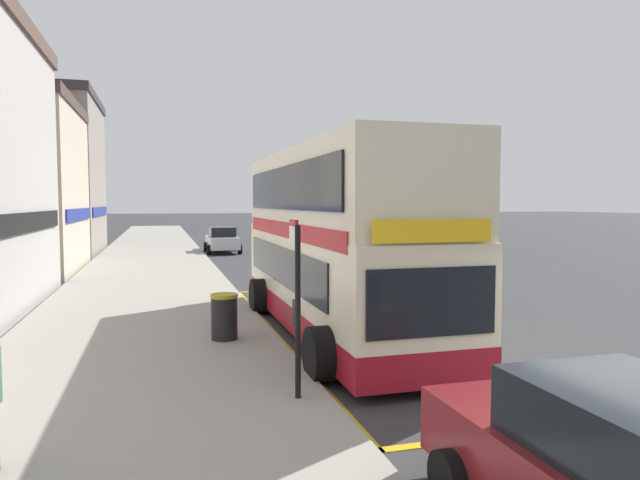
# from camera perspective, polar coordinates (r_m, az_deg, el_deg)

# --- Properties ---
(ground_plane) EXTENTS (260.00, 260.00, 0.00)m
(ground_plane) POSITION_cam_1_polar(r_m,az_deg,el_deg) (38.93, -6.10, -0.88)
(ground_plane) COLOR #333335
(pavement_near) EXTENTS (6.00, 76.00, 0.14)m
(pavement_near) POSITION_cam_1_polar(r_m,az_deg,el_deg) (38.38, -16.46, -0.98)
(pavement_near) COLOR gray
(pavement_near) RESTS_ON ground
(double_decker_bus) EXTENTS (3.26, 10.14, 4.40)m
(double_decker_bus) POSITION_cam_1_polar(r_m,az_deg,el_deg) (13.69, 1.58, -0.81)
(double_decker_bus) COLOR beige
(double_decker_bus) RESTS_ON ground
(bus_bay_markings) EXTENTS (3.17, 13.40, 0.01)m
(bus_bay_markings) POSITION_cam_1_polar(r_m,az_deg,el_deg) (14.15, 1.54, -9.09)
(bus_bay_markings) COLOR gold
(bus_bay_markings) RESTS_ON ground
(bus_stop_sign) EXTENTS (0.09, 0.51, 2.75)m
(bus_stop_sign) POSITION_cam_1_polar(r_m,az_deg,el_deg) (8.79, -2.37, -5.43)
(bus_stop_sign) COLOR black
(bus_stop_sign) RESTS_ON pavement_near
(terrace_end) EXTENTS (9.45, 10.04, 10.66)m
(terrace_end) POSITION_cam_1_polar(r_m,az_deg,el_deg) (39.33, -28.13, 5.87)
(terrace_end) COLOR gray
(terrace_end) RESTS_ON ground
(parked_car_silver_distant) EXTENTS (2.09, 4.20, 1.62)m
(parked_car_silver_distant) POSITION_cam_1_polar(r_m,az_deg,el_deg) (36.24, -9.80, 0.01)
(parked_car_silver_distant) COLOR #B2B5BA
(parked_car_silver_distant) RESTS_ON ground
(parked_car_maroon_kerbside) EXTENTS (2.09, 4.20, 1.62)m
(parked_car_maroon_kerbside) POSITION_cam_1_polar(r_m,az_deg,el_deg) (35.50, -0.80, -0.02)
(parked_car_maroon_kerbside) COLOR maroon
(parked_car_maroon_kerbside) RESTS_ON ground
(parked_car_maroon_behind) EXTENTS (2.09, 4.20, 1.62)m
(parked_car_maroon_behind) POSITION_cam_1_polar(r_m,az_deg,el_deg) (5.85, 28.39, -20.47)
(parked_car_maroon_behind) COLOR maroon
(parked_car_maroon_behind) RESTS_ON ground
(litter_bin) EXTENTS (0.60, 0.60, 1.01)m
(litter_bin) POSITION_cam_1_polar(r_m,az_deg,el_deg) (12.80, -9.60, -7.59)
(litter_bin) COLOR black
(litter_bin) RESTS_ON pavement_near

